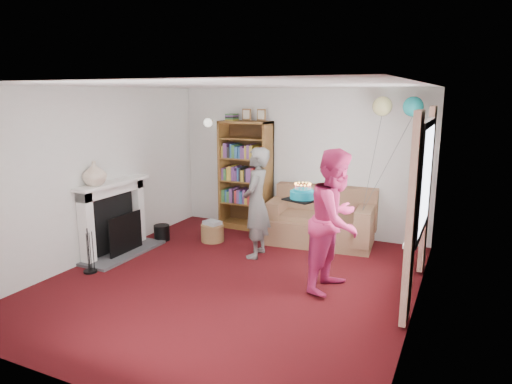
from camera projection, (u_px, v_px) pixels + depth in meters
The scene contains 16 objects.
ground at pixel (232, 281), 5.98m from camera, with size 5.00×5.00×0.00m, color black.
wall_back at pixel (300, 161), 7.94m from camera, with size 4.50×0.02×2.50m, color silver.
wall_left at pixel (95, 174), 6.66m from camera, with size 0.02×5.00×2.50m, color silver.
wall_right at pixel (421, 206), 4.78m from camera, with size 0.02×5.00×2.50m, color silver.
ceiling at pixel (230, 85), 5.45m from camera, with size 4.50×5.00×0.01m, color white.
fireplace at pixel (117, 221), 6.92m from camera, with size 0.55×1.80×1.12m.
window_bay at pixel (421, 198), 5.34m from camera, with size 0.14×2.02×2.20m.
wall_sconce at pixel (208, 123), 8.41m from camera, with size 0.16×0.23×0.16m.
bookcase at pixel (246, 176), 8.21m from camera, with size 0.92×0.42×2.15m.
sofa at pixel (321, 222), 7.51m from camera, with size 1.69×0.90×0.90m.
wicker_basket at pixel (212, 232), 7.57m from camera, with size 0.38×0.38×0.35m.
person_striped at pixel (256, 203), 6.74m from camera, with size 0.60×0.39×1.64m, color black.
person_magenta at pixel (336, 221), 5.58m from camera, with size 0.86×0.67×1.77m, color #BA2559.
birthday_cake at pixel (303, 195), 6.00m from camera, with size 0.40×0.40×0.22m.
balloons at pixel (398, 106), 6.71m from camera, with size 0.74×0.49×1.70m.
mantel_vase at pixel (94, 173), 6.46m from camera, with size 0.33×0.33×0.35m, color beige.
Camera 1 is at (2.68, -4.93, 2.40)m, focal length 32.00 mm.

